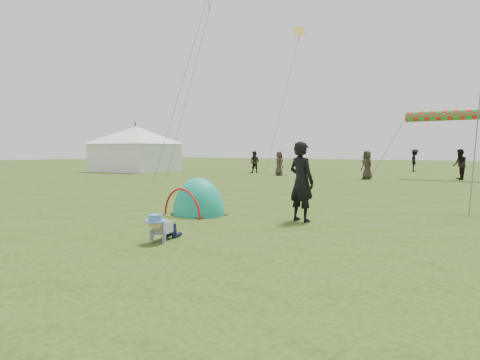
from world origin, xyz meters
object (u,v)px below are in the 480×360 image
Objects in this scene: popup_tent at (199,215)px; standing_adult at (301,182)px; crawling_toddler at (161,227)px; event_marquee at (136,147)px.

popup_tent is 2.92m from standing_adult.
event_marquee reaches higher than crawling_toddler.
popup_tent reaches higher than crawling_toddler.
standing_adult is 0.34× the size of event_marquee.
popup_tent is 24.30m from event_marquee.
event_marquee reaches higher than standing_adult.
crawling_toddler is 3.34m from popup_tent.
popup_tent is at bearing -46.48° from event_marquee.
crawling_toddler is 0.36× the size of popup_tent.
popup_tent is at bearing 27.12° from standing_adult.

